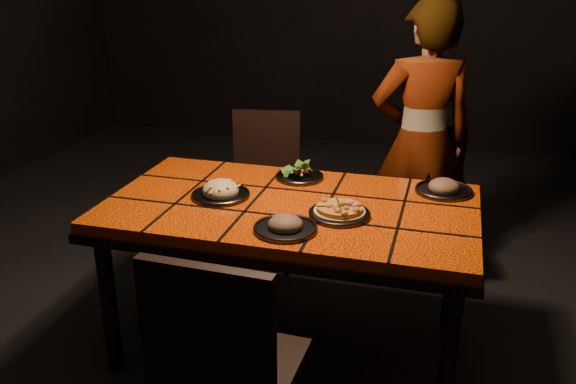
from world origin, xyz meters
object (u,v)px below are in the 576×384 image
(dining_table, at_px, (290,219))
(chair_near, at_px, (223,363))
(chair_far_left, at_px, (265,177))
(chair_far_right, at_px, (430,192))
(plate_pasta, at_px, (221,192))
(diner, at_px, (421,143))
(plate_pizza, at_px, (339,212))

(dining_table, bearing_deg, chair_near, -88.96)
(chair_far_left, bearing_deg, dining_table, -74.22)
(chair_far_right, bearing_deg, dining_table, -131.24)
(dining_table, xyz_separation_m, plate_pasta, (-0.32, -0.02, 0.10))
(diner, distance_m, plate_pizza, 1.07)
(dining_table, height_order, chair_far_left, chair_far_left)
(chair_near, bearing_deg, chair_far_right, -104.24)
(dining_table, relative_size, plate_pizza, 5.94)
(chair_near, relative_size, chair_far_right, 1.10)
(diner, height_order, plate_pasta, diner)
(chair_far_right, xyz_separation_m, plate_pasta, (-0.88, -1.00, 0.28))
(chair_far_right, bearing_deg, chair_far_left, 173.17)
(chair_near, xyz_separation_m, plate_pizza, (0.22, 0.78, 0.23))
(dining_table, distance_m, chair_far_right, 1.15)
(dining_table, bearing_deg, chair_far_left, 114.42)
(dining_table, relative_size, diner, 1.03)
(chair_far_left, bearing_deg, chair_far_right, -4.09)
(dining_table, bearing_deg, plate_pizza, -20.51)
(chair_far_left, height_order, chair_far_right, chair_far_left)
(chair_far_left, relative_size, plate_pasta, 3.44)
(plate_pizza, relative_size, plate_pasta, 1.04)
(plate_pizza, height_order, plate_pasta, plate_pasta)
(chair_far_left, height_order, plate_pasta, chair_far_left)
(chair_near, bearing_deg, chair_far_left, -74.29)
(plate_pasta, bearing_deg, chair_far_left, 95.64)
(plate_pasta, bearing_deg, chair_near, -68.63)
(dining_table, height_order, diner, diner)
(chair_far_left, xyz_separation_m, plate_pizza, (0.64, -0.99, 0.25))
(chair_near, distance_m, plate_pizza, 0.85)
(chair_near, distance_m, chair_far_left, 1.83)
(dining_table, relative_size, plate_pasta, 6.19)
(chair_near, xyz_separation_m, plate_pasta, (-0.34, 0.86, 0.23))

